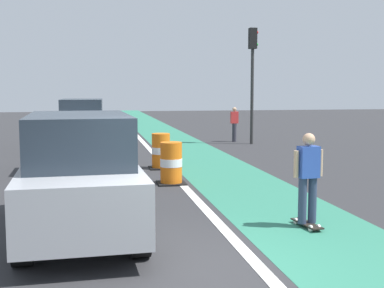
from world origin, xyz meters
name	(u,v)px	position (x,y,z in m)	size (l,w,h in m)	color
ground_plane	(194,269)	(0.00, 0.00, 0.00)	(100.00, 100.00, 0.00)	#2D2D30
bike_lane_strip	(195,155)	(2.40, 12.00, 0.00)	(2.50, 80.00, 0.01)	#2D755B
lane_divider_stripe	(156,156)	(0.90, 12.00, 0.01)	(0.20, 80.00, 0.01)	silver
skateboarder_on_lane	(308,177)	(2.39, 1.71, 0.91)	(0.57, 0.82, 1.69)	black
parked_suv_nearest	(80,174)	(-1.56, 2.03, 1.04)	(2.05, 4.67, 2.04)	#9EA0A5
parked_sedan_second	(73,144)	(-1.92, 8.92, 0.83)	(2.04, 4.17, 1.70)	#9EA0A5
parked_suv_third	(83,123)	(-1.77, 14.95, 1.04)	(2.02, 4.65, 2.04)	silver
traffic_barrel_front	(171,164)	(0.64, 6.32, 0.53)	(0.73, 0.73, 1.09)	orange
traffic_barrel_mid	(161,151)	(0.71, 8.95, 0.53)	(0.73, 0.73, 1.09)	orange
traffic_light_corner	(253,65)	(5.61, 15.25, 3.50)	(0.41, 0.32, 5.10)	#2D2D2D
pedestrian_crossing	(234,123)	(5.10, 16.34, 0.86)	(0.34, 0.20, 1.61)	#33333D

